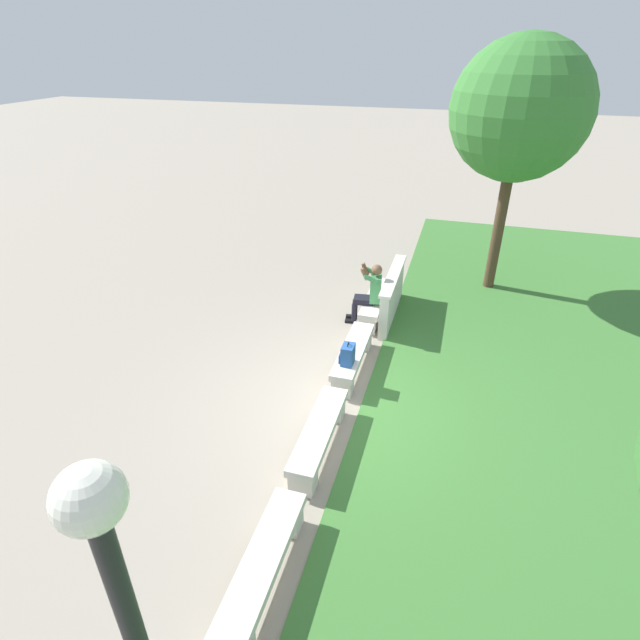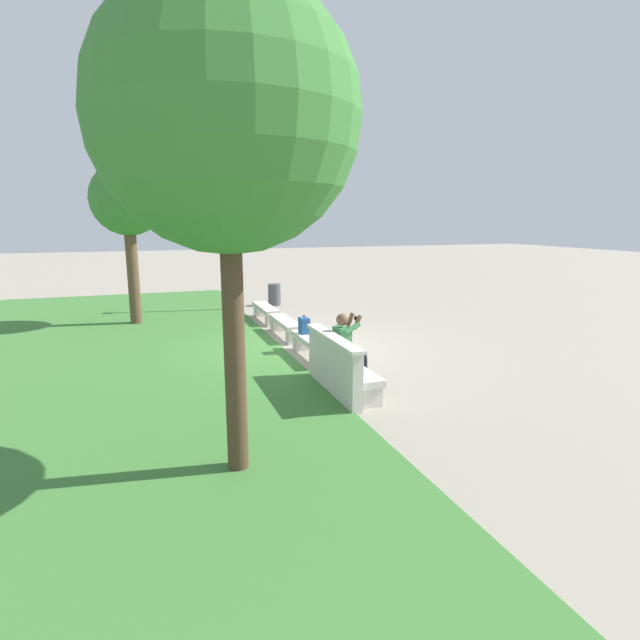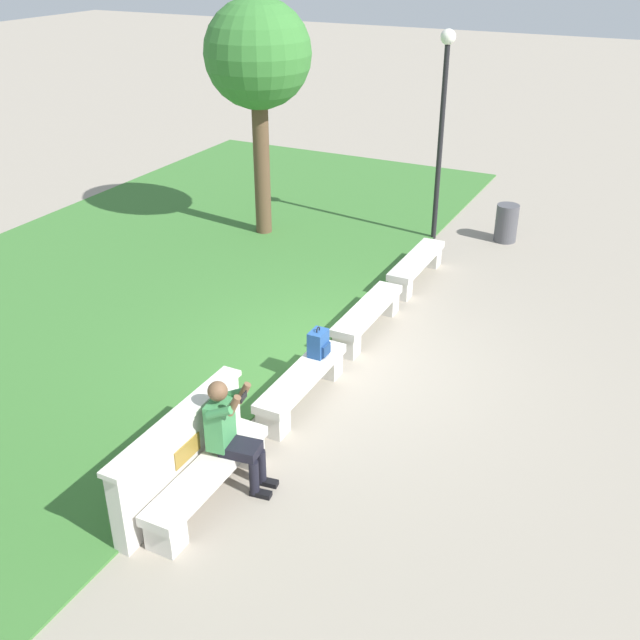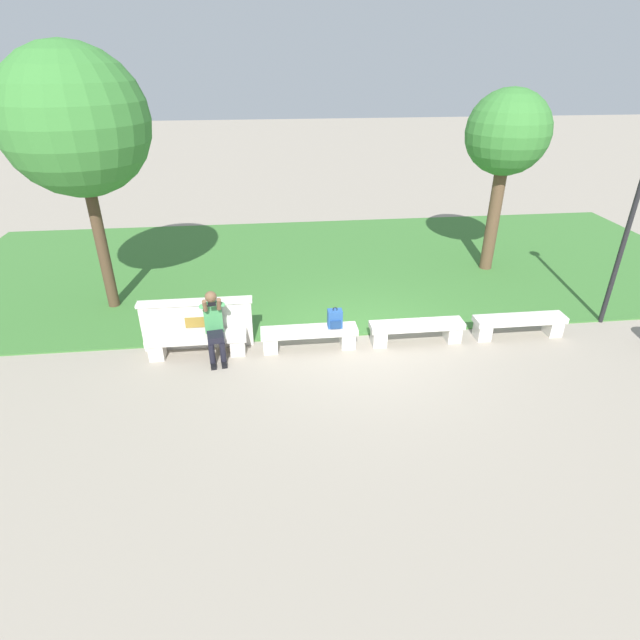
{
  "view_description": "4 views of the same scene",
  "coord_description": "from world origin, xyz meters",
  "px_view_note": "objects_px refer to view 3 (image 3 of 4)",
  "views": [
    {
      "loc": [
        6.33,
        1.56,
        5.31
      ],
      "look_at": [
        -1.31,
        -0.69,
        0.79
      ],
      "focal_mm": 28.0,
      "sensor_mm": 36.0,
      "label": 1
    },
    {
      "loc": [
        -10.97,
        3.3,
        2.96
      ],
      "look_at": [
        -1.24,
        -0.12,
        0.87
      ],
      "focal_mm": 28.0,
      "sensor_mm": 36.0,
      "label": 2
    },
    {
      "loc": [
        -8.38,
        -3.92,
        5.55
      ],
      "look_at": [
        -0.59,
        -0.02,
        1.0
      ],
      "focal_mm": 42.0,
      "sensor_mm": 36.0,
      "label": 3
    },
    {
      "loc": [
        -1.84,
        -8.46,
        5.17
      ],
      "look_at": [
        -0.96,
        -0.78,
        1.04
      ],
      "focal_mm": 28.0,
      "sensor_mm": 36.0,
      "label": 4
    }
  ],
  "objects_px": {
    "backpack": "(319,344)",
    "tree_behind_wall": "(258,58)",
    "bench_near": "(302,383)",
    "lamp_post": "(443,108)",
    "trash_bin": "(506,223)",
    "bench_far": "(416,265)",
    "bench_main": "(208,479)",
    "person_photographer": "(230,430)",
    "bench_mid": "(368,315)"
  },
  "relations": [
    {
      "from": "bench_mid",
      "to": "person_photographer",
      "type": "distance_m",
      "value": 3.99
    },
    {
      "from": "lamp_post",
      "to": "person_photographer",
      "type": "bearing_deg",
      "value": -176.73
    },
    {
      "from": "bench_near",
      "to": "lamp_post",
      "type": "bearing_deg",
      "value": 3.5
    },
    {
      "from": "bench_mid",
      "to": "tree_behind_wall",
      "type": "relative_size",
      "value": 0.42
    },
    {
      "from": "person_photographer",
      "to": "lamp_post",
      "type": "xyz_separation_m",
      "value": [
        8.24,
        0.47,
        1.86
      ]
    },
    {
      "from": "person_photographer",
      "to": "backpack",
      "type": "xyz_separation_m",
      "value": [
        2.31,
        0.09,
        -0.11
      ]
    },
    {
      "from": "backpack",
      "to": "lamp_post",
      "type": "bearing_deg",
      "value": 3.72
    },
    {
      "from": "bench_near",
      "to": "backpack",
      "type": "relative_size",
      "value": 4.42
    },
    {
      "from": "trash_bin",
      "to": "person_photographer",
      "type": "bearing_deg",
      "value": 174.4
    },
    {
      "from": "bench_far",
      "to": "backpack",
      "type": "bearing_deg",
      "value": 179.87
    },
    {
      "from": "trash_bin",
      "to": "tree_behind_wall",
      "type": "bearing_deg",
      "value": 111.32
    },
    {
      "from": "bench_main",
      "to": "backpack",
      "type": "relative_size",
      "value": 4.42
    },
    {
      "from": "trash_bin",
      "to": "bench_far",
      "type": "bearing_deg",
      "value": 160.34
    },
    {
      "from": "bench_far",
      "to": "tree_behind_wall",
      "type": "height_order",
      "value": "tree_behind_wall"
    },
    {
      "from": "bench_near",
      "to": "bench_mid",
      "type": "xyz_separation_m",
      "value": [
        2.16,
        0.0,
        0.0
      ]
    },
    {
      "from": "bench_main",
      "to": "lamp_post",
      "type": "height_order",
      "value": "lamp_post"
    },
    {
      "from": "backpack",
      "to": "trash_bin",
      "type": "xyz_separation_m",
      "value": [
        6.44,
        -0.94,
        -0.25
      ]
    },
    {
      "from": "backpack",
      "to": "trash_bin",
      "type": "relative_size",
      "value": 0.57
    },
    {
      "from": "backpack",
      "to": "trash_bin",
      "type": "bearing_deg",
      "value": -8.33
    },
    {
      "from": "backpack",
      "to": "bench_mid",
      "type": "bearing_deg",
      "value": -0.29
    },
    {
      "from": "backpack",
      "to": "bench_far",
      "type": "bearing_deg",
      "value": -0.13
    },
    {
      "from": "tree_behind_wall",
      "to": "trash_bin",
      "type": "bearing_deg",
      "value": -68.68
    },
    {
      "from": "bench_far",
      "to": "person_photographer",
      "type": "height_order",
      "value": "person_photographer"
    },
    {
      "from": "bench_near",
      "to": "backpack",
      "type": "distance_m",
      "value": 0.6
    },
    {
      "from": "bench_mid",
      "to": "person_photographer",
      "type": "bearing_deg",
      "value": -178.89
    },
    {
      "from": "bench_far",
      "to": "bench_near",
      "type": "bearing_deg",
      "value": 180.0
    },
    {
      "from": "person_photographer",
      "to": "tree_behind_wall",
      "type": "bearing_deg",
      "value": 27.93
    },
    {
      "from": "bench_near",
      "to": "bench_far",
      "type": "xyz_separation_m",
      "value": [
        4.33,
        0.0,
        0.0
      ]
    },
    {
      "from": "bench_mid",
      "to": "tree_behind_wall",
      "type": "distance_m",
      "value": 5.66
    },
    {
      "from": "bench_main",
      "to": "bench_far",
      "type": "xyz_separation_m",
      "value": [
        6.49,
        0.0,
        0.0
      ]
    },
    {
      "from": "bench_main",
      "to": "backpack",
      "type": "xyz_separation_m",
      "value": [
        2.67,
        0.01,
        0.33
      ]
    },
    {
      "from": "bench_main",
      "to": "trash_bin",
      "type": "xyz_separation_m",
      "value": [
        9.11,
        -0.93,
        0.08
      ]
    },
    {
      "from": "bench_far",
      "to": "person_photographer",
      "type": "relative_size",
      "value": 1.43
    },
    {
      "from": "bench_near",
      "to": "lamp_post",
      "type": "relative_size",
      "value": 0.47
    },
    {
      "from": "backpack",
      "to": "tree_behind_wall",
      "type": "height_order",
      "value": "tree_behind_wall"
    },
    {
      "from": "bench_far",
      "to": "trash_bin",
      "type": "xyz_separation_m",
      "value": [
        2.61,
        -0.93,
        0.08
      ]
    },
    {
      "from": "bench_near",
      "to": "tree_behind_wall",
      "type": "bearing_deg",
      "value": 34.99
    },
    {
      "from": "bench_mid",
      "to": "lamp_post",
      "type": "relative_size",
      "value": 0.47
    },
    {
      "from": "bench_far",
      "to": "tree_behind_wall",
      "type": "xyz_separation_m",
      "value": [
        0.84,
        3.62,
        3.15
      ]
    },
    {
      "from": "bench_mid",
      "to": "bench_near",
      "type": "bearing_deg",
      "value": 180.0
    },
    {
      "from": "bench_main",
      "to": "backpack",
      "type": "distance_m",
      "value": 2.69
    },
    {
      "from": "bench_main",
      "to": "person_photographer",
      "type": "height_order",
      "value": "person_photographer"
    },
    {
      "from": "person_photographer",
      "to": "backpack",
      "type": "bearing_deg",
      "value": 2.12
    },
    {
      "from": "tree_behind_wall",
      "to": "person_photographer",
      "type": "bearing_deg",
      "value": -152.07
    },
    {
      "from": "bench_far",
      "to": "lamp_post",
      "type": "distance_m",
      "value": 3.15
    },
    {
      "from": "bench_near",
      "to": "lamp_post",
      "type": "distance_m",
      "value": 6.85
    },
    {
      "from": "backpack",
      "to": "tree_behind_wall",
      "type": "bearing_deg",
      "value": 37.76
    },
    {
      "from": "bench_mid",
      "to": "person_photographer",
      "type": "xyz_separation_m",
      "value": [
        -3.97,
        -0.08,
        0.44
      ]
    },
    {
      "from": "bench_near",
      "to": "bench_far",
      "type": "height_order",
      "value": "same"
    },
    {
      "from": "bench_mid",
      "to": "lamp_post",
      "type": "xyz_separation_m",
      "value": [
        4.28,
        0.39,
        2.3
      ]
    }
  ]
}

